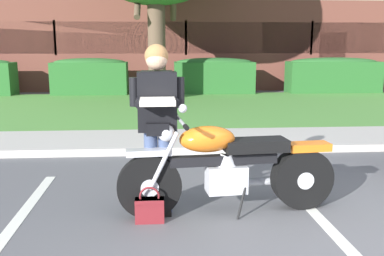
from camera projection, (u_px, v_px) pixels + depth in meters
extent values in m
cube|color=#B7B2A8|center=(227.00, 149.00, 6.87)|extent=(60.00, 0.20, 0.12)
cube|color=#B7B2A8|center=(220.00, 139.00, 7.70)|extent=(60.00, 1.50, 0.08)
cube|color=#518E3D|center=(200.00, 108.00, 11.52)|extent=(60.00, 6.31, 0.06)
cube|color=silver|center=(347.00, 247.00, 3.69)|extent=(0.19, 4.40, 0.01)
cylinder|color=black|center=(149.00, 187.00, 4.27)|extent=(0.65, 0.16, 0.64)
cylinder|color=silver|center=(149.00, 187.00, 4.27)|extent=(0.19, 0.14, 0.18)
cylinder|color=black|center=(302.00, 178.00, 4.54)|extent=(0.65, 0.24, 0.64)
cylinder|color=silver|center=(302.00, 178.00, 4.54)|extent=(0.20, 0.22, 0.18)
cube|color=silver|center=(149.00, 152.00, 4.20)|extent=(0.45, 0.18, 0.06)
cube|color=orange|center=(308.00, 147.00, 4.48)|extent=(0.46, 0.24, 0.08)
cylinder|color=silver|center=(164.00, 161.00, 4.16)|extent=(0.31, 0.08, 0.58)
cylinder|color=silver|center=(162.00, 157.00, 4.32)|extent=(0.31, 0.08, 0.58)
sphere|color=silver|center=(166.00, 133.00, 4.20)|extent=(0.17, 0.17, 0.17)
cylinder|color=silver|center=(180.00, 120.00, 4.20)|extent=(0.10, 0.72, 0.03)
cylinder|color=black|center=(186.00, 127.00, 3.85)|extent=(0.05, 0.10, 0.04)
cylinder|color=black|center=(175.00, 114.00, 4.54)|extent=(0.05, 0.10, 0.04)
sphere|color=silver|center=(183.00, 108.00, 3.87)|extent=(0.08, 0.08, 0.08)
sphere|color=silver|center=(174.00, 100.00, 4.45)|extent=(0.08, 0.08, 0.08)
cube|color=black|center=(224.00, 160.00, 4.35)|extent=(1.10, 0.21, 0.10)
ellipsoid|color=orange|center=(207.00, 139.00, 4.28)|extent=(0.59, 0.37, 0.26)
cube|color=black|center=(255.00, 145.00, 4.38)|extent=(0.66, 0.34, 0.12)
cube|color=silver|center=(226.00, 179.00, 4.39)|extent=(0.42, 0.28, 0.28)
cylinder|color=silver|center=(223.00, 164.00, 4.36)|extent=(0.19, 0.14, 0.21)
cylinder|color=silver|center=(230.00, 163.00, 4.37)|extent=(0.19, 0.14, 0.21)
cylinder|color=silver|center=(256.00, 182.00, 4.61)|extent=(0.60, 0.14, 0.08)
cylinder|color=silver|center=(274.00, 181.00, 4.64)|extent=(0.60, 0.14, 0.08)
cylinder|color=black|center=(242.00, 203.00, 4.30)|extent=(0.11, 0.13, 0.30)
cube|color=black|center=(166.00, 208.00, 4.44)|extent=(0.11, 0.24, 0.10)
cube|color=black|center=(152.00, 209.00, 4.42)|extent=(0.11, 0.24, 0.10)
cylinder|color=#3D4C70|center=(165.00, 172.00, 4.38)|extent=(0.14, 0.14, 0.86)
cylinder|color=#3D4C70|center=(151.00, 172.00, 4.37)|extent=(0.14, 0.14, 0.86)
cube|color=black|center=(157.00, 102.00, 4.24)|extent=(0.38, 0.23, 0.58)
cube|color=black|center=(157.00, 74.00, 4.19)|extent=(0.30, 0.21, 0.06)
sphere|color=tan|center=(156.00, 59.00, 4.16)|extent=(0.21, 0.21, 0.21)
sphere|color=olive|center=(156.00, 56.00, 4.17)|extent=(0.23, 0.23, 0.23)
cube|color=black|center=(158.00, 129.00, 4.16)|extent=(0.22, 0.10, 0.12)
cylinder|color=black|center=(174.00, 101.00, 4.09)|extent=(0.10, 0.34, 0.09)
cylinder|color=black|center=(140.00, 102.00, 4.06)|extent=(0.10, 0.34, 0.09)
cylinder|color=black|center=(180.00, 91.00, 4.22)|extent=(0.10, 0.10, 0.28)
cylinder|color=black|center=(134.00, 92.00, 4.18)|extent=(0.10, 0.10, 0.28)
cube|color=beige|center=(157.00, 102.00, 3.94)|extent=(0.33, 0.33, 0.05)
cube|color=maroon|center=(150.00, 210.00, 4.19)|extent=(0.28, 0.12, 0.24)
cube|color=maroon|center=(149.00, 201.00, 4.17)|extent=(0.28, 0.13, 0.04)
torus|color=maroon|center=(149.00, 197.00, 4.17)|extent=(0.20, 0.02, 0.20)
cylinder|color=brown|center=(157.00, 50.00, 12.61)|extent=(0.51, 0.51, 3.02)
cylinder|color=brown|center=(138.00, 2.00, 12.32)|extent=(0.18, 1.17, 1.02)
cube|color=#286028|center=(90.00, 79.00, 14.31)|extent=(2.45, 0.90, 1.10)
ellipsoid|color=#286028|center=(89.00, 62.00, 14.20)|extent=(2.33, 0.84, 0.28)
cube|color=#286028|center=(214.00, 78.00, 14.59)|extent=(2.67, 0.90, 1.10)
ellipsoid|color=#286028|center=(214.00, 62.00, 14.49)|extent=(2.53, 0.84, 0.28)
cube|color=#286028|center=(333.00, 78.00, 14.88)|extent=(3.16, 0.90, 1.10)
ellipsoid|color=#286028|center=(334.00, 62.00, 14.77)|extent=(3.00, 0.84, 0.28)
cube|color=brown|center=(179.00, 43.00, 20.91)|extent=(26.93, 11.23, 3.46)
cube|color=#4C4742|center=(179.00, 4.00, 20.55)|extent=(27.20, 11.35, 0.20)
cube|color=#1E282D|center=(186.00, 38.00, 15.40)|extent=(22.89, 0.06, 1.10)
cube|color=brown|center=(55.00, 38.00, 15.08)|extent=(0.08, 0.04, 1.20)
cube|color=brown|center=(186.00, 38.00, 15.39)|extent=(0.08, 0.04, 1.20)
cube|color=brown|center=(312.00, 38.00, 15.71)|extent=(0.08, 0.04, 1.20)
cube|color=#473323|center=(332.00, 62.00, 15.95)|extent=(1.00, 0.08, 2.10)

